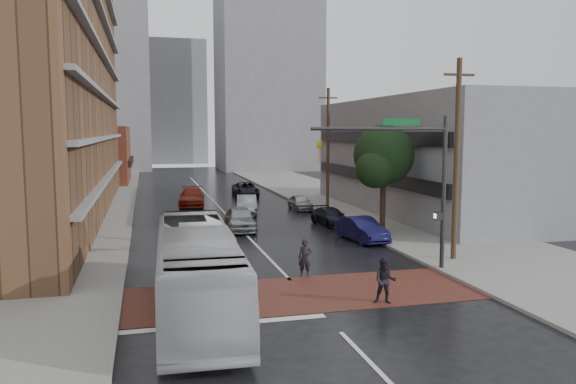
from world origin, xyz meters
TOP-DOWN VIEW (x-y plane):
  - ground at (0.00, 0.00)m, footprint 160.00×160.00m
  - crosswalk at (0.00, 0.50)m, footprint 14.00×5.00m
  - sidewalk_west at (-11.50, 25.00)m, footprint 9.00×90.00m
  - sidewalk_east at (11.50, 25.00)m, footprint 9.00×90.00m
  - apartment_block at (-14.00, 24.00)m, footprint 10.00×44.00m
  - storefront_west at (-12.00, 54.00)m, footprint 8.00×16.00m
  - building_east at (16.50, 20.00)m, footprint 11.00×26.00m
  - distant_tower_west at (-14.00, 78.00)m, footprint 18.00×16.00m
  - distant_tower_east at (14.00, 72.00)m, footprint 16.00×14.00m
  - distant_tower_center at (0.00, 95.00)m, footprint 12.00×10.00m
  - street_tree at (8.52, 12.03)m, footprint 4.20×4.10m
  - signal_mast at (5.85, 2.50)m, footprint 6.50×0.30m
  - utility_pole_near at (8.80, 4.00)m, footprint 1.60×0.26m
  - utility_pole_far at (8.80, 24.00)m, footprint 1.60×0.26m
  - transit_bus at (-4.34, -1.00)m, footprint 3.05×11.42m
  - pedestrian_a at (0.80, 3.00)m, footprint 0.73×0.62m
  - pedestrian_b at (2.65, -1.50)m, footprint 1.05×0.96m
  - car_travel_a at (-0.11, 15.21)m, footprint 2.14×4.70m
  - car_travel_b at (1.62, 22.47)m, footprint 2.20×4.55m
  - car_travel_c at (-2.19, 28.19)m, footprint 2.68×5.48m
  - suv_travel at (3.51, 33.85)m, footprint 2.68×5.25m
  - car_parked_near at (6.30, 10.00)m, footprint 2.06×4.45m
  - car_parked_mid at (6.30, 15.75)m, footprint 2.16×4.29m
  - car_parked_far at (6.30, 23.58)m, footprint 1.52×3.65m

SIDE VIEW (x-z plane):
  - ground at x=0.00m, z-range 0.00..0.00m
  - crosswalk at x=0.00m, z-range 0.00..0.02m
  - sidewalk_west at x=-11.50m, z-range 0.00..0.15m
  - sidewalk_east at x=11.50m, z-range 0.00..0.15m
  - car_parked_mid at x=6.30m, z-range 0.00..1.20m
  - car_parked_far at x=6.30m, z-range 0.00..1.24m
  - car_parked_near at x=6.30m, z-range 0.00..1.41m
  - suv_travel at x=3.51m, z-range 0.00..1.42m
  - car_travel_b at x=1.62m, z-range 0.00..1.44m
  - car_travel_c at x=-2.19m, z-range 0.00..1.53m
  - car_travel_a at x=-0.11m, z-range 0.00..1.56m
  - pedestrian_a at x=0.80m, z-range 0.00..1.70m
  - pedestrian_b at x=2.65m, z-range 0.00..1.75m
  - transit_bus at x=-4.34m, z-range 0.00..3.16m
  - storefront_west at x=-12.00m, z-range 0.00..7.00m
  - building_east at x=16.50m, z-range 0.00..9.00m
  - signal_mast at x=5.85m, z-range 1.13..8.33m
  - street_tree at x=8.52m, z-range 1.28..8.18m
  - utility_pole_near at x=8.80m, z-range 0.14..10.14m
  - utility_pole_far at x=8.80m, z-range 0.14..10.14m
  - distant_tower_center at x=0.00m, z-range 0.00..24.00m
  - apartment_block at x=-14.00m, z-range 0.00..28.00m
  - distant_tower_west at x=-14.00m, z-range 0.00..32.00m
  - distant_tower_east at x=14.00m, z-range 0.00..36.00m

